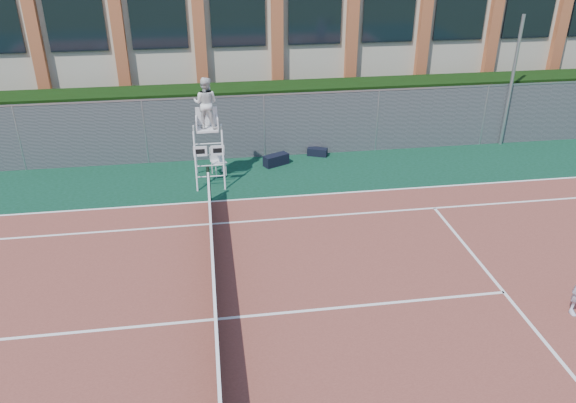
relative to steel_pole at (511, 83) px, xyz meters
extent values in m
plane|color=#233814|center=(-10.78, -8.70, -2.32)|extent=(120.00, 120.00, 0.00)
cube|color=#0B311A|center=(-10.78, -7.70, -2.31)|extent=(36.00, 20.00, 0.01)
cube|color=brown|center=(-10.78, -8.70, -2.30)|extent=(23.77, 10.97, 0.02)
cylinder|color=black|center=(-10.78, -3.10, -1.77)|extent=(0.10, 0.10, 1.10)
cube|color=black|center=(-10.78, -8.70, -1.86)|extent=(0.03, 11.00, 0.86)
cube|color=white|center=(-10.78, -8.70, -1.40)|extent=(0.06, 11.20, 0.07)
cube|color=black|center=(-10.78, 1.30, -1.22)|extent=(40.00, 1.40, 2.20)
cube|color=beige|center=(-10.78, 9.30, 1.68)|extent=(44.00, 10.00, 8.00)
cylinder|color=#9EA0A5|center=(0.00, 0.00, 0.00)|extent=(0.12, 0.12, 4.63)
cylinder|color=white|center=(-11.13, -2.17, -1.44)|extent=(0.05, 0.51, 1.84)
cylinder|color=white|center=(-10.29, -2.17, -1.44)|extent=(0.05, 0.51, 1.84)
cylinder|color=white|center=(-11.13, -1.23, -1.44)|extent=(0.05, 0.51, 1.84)
cylinder|color=white|center=(-10.29, -1.23, -1.44)|extent=(0.05, 0.51, 1.84)
cube|color=white|center=(-10.71, -1.70, -0.57)|extent=(0.66, 0.56, 0.06)
cube|color=white|center=(-10.71, -1.44, -0.24)|extent=(0.66, 0.05, 0.56)
cube|color=white|center=(-10.97, -2.08, -1.13)|extent=(0.41, 0.03, 0.32)
cube|color=white|center=(-10.45, -2.08, -1.13)|extent=(0.41, 0.03, 0.32)
imported|color=white|center=(-10.71, -1.65, 0.24)|extent=(0.90, 0.79, 1.55)
cube|color=silver|center=(-10.43, -1.24, -1.86)|extent=(0.55, 0.55, 0.04)
cube|color=silver|center=(-10.49, -1.06, -1.62)|extent=(0.41, 0.19, 0.46)
cylinder|color=silver|center=(-10.53, -1.46, -2.09)|extent=(0.03, 0.03, 0.42)
cylinder|color=silver|center=(-10.20, -1.35, -2.09)|extent=(0.03, 0.03, 0.42)
cylinder|color=silver|center=(-10.65, -1.14, -2.09)|extent=(0.03, 0.03, 0.42)
cylinder|color=silver|center=(-10.32, -1.02, -2.09)|extent=(0.03, 0.03, 0.42)
cube|color=black|center=(-8.49, -0.72, -2.12)|extent=(0.92, 0.69, 0.37)
cube|color=black|center=(-6.94, -0.10, -2.17)|extent=(0.74, 0.54, 0.27)
camera|label=1|loc=(-10.67, -18.13, 5.20)|focal=35.00mm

